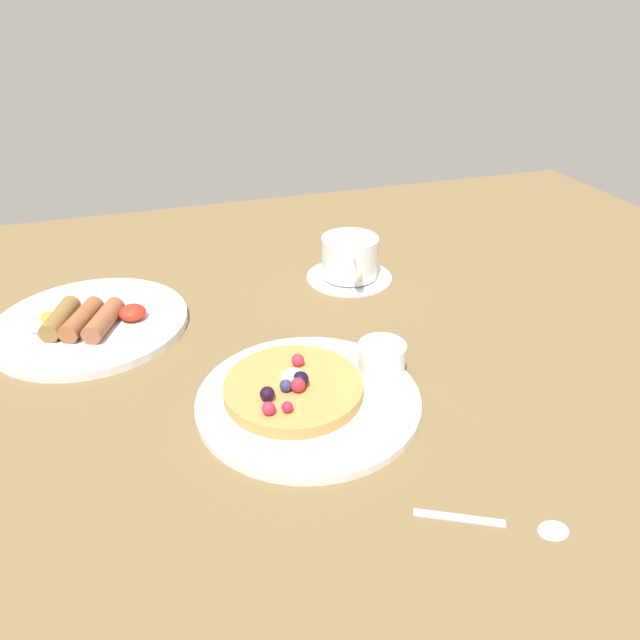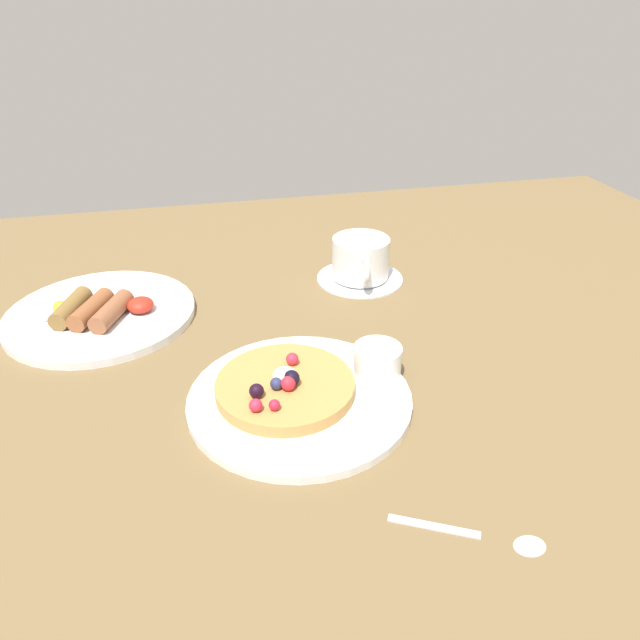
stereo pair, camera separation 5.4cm
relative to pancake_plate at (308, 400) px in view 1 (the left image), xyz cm
name	(u,v)px [view 1 (the left image)]	position (x,y,z in cm)	size (l,w,h in cm)	color
ground_plane	(324,369)	(4.42, 7.89, -2.01)	(162.70, 127.10, 3.00)	brown
pancake_plate	(308,400)	(0.00, 0.00, 0.00)	(25.26, 25.26, 1.02)	white
pancake_with_berries	(293,387)	(-1.51, 0.90, 1.43)	(15.76, 15.76, 3.35)	#BD8645
syrup_ramekin	(382,356)	(9.91, 2.55, 2.24)	(5.70, 5.70, 3.36)	white
breakfast_plate	(91,324)	(-23.65, 25.22, 0.07)	(26.16, 26.16, 1.16)	white
fried_breakfast	(84,319)	(-24.21, 23.74, 1.79)	(16.04, 10.92, 2.79)	brown
coffee_saucer	(349,276)	(15.55, 28.80, -0.19)	(13.67, 13.67, 0.63)	white
coffee_cup	(350,256)	(15.52, 28.65, 3.39)	(8.93, 12.07, 6.32)	white
teaspoon	(521,525)	(12.74, -22.24, -0.26)	(12.34, 7.00, 0.60)	silver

